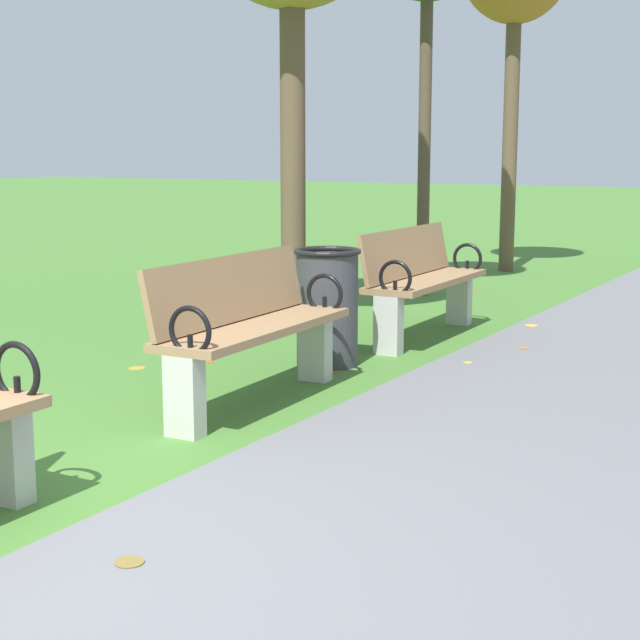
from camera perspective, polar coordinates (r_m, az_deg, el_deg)
name	(u,v)px	position (r m, az deg, el deg)	size (l,w,h in m)	color
park_bench_2	(249,326)	(5.86, -4.17, -0.34)	(0.54, 1.62, 0.90)	#93704C
park_bench_3	(421,279)	(8.01, 5.95, 2.38)	(0.51, 1.61, 0.90)	#93704C
trash_bin	(327,307)	(6.95, 0.43, 0.78)	(0.48, 0.48, 0.84)	#38383D
scattered_leaves	(357,357)	(7.22, 2.15, -2.20)	(2.85, 9.40, 0.02)	#93511E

